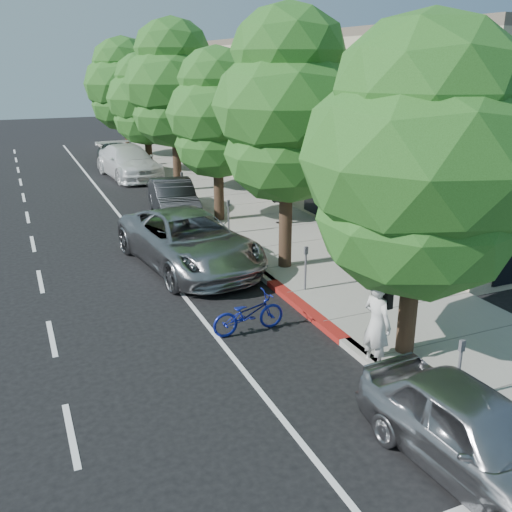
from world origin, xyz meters
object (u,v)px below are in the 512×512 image
street_tree_0 (422,162)px  street_tree_2 (217,115)px  street_tree_1 (287,109)px  bicycle (248,314)px  dark_sedan (173,198)px  pedestrian (282,202)px  cyclist (377,324)px  silver_suv (189,240)px  dark_suv_far (118,156)px  street_tree_4 (146,100)px  street_tree_5 (124,85)px  street_tree_3 (174,86)px  near_car_a (474,434)px  white_pickup (129,162)px

street_tree_0 → street_tree_2: bearing=90.0°
street_tree_1 → bicycle: street_tree_1 is taller
street_tree_2 → dark_sedan: (-1.40, 1.76, -3.48)m
pedestrian → dark_sedan: bearing=-39.7°
cyclist → silver_suv: cyclist is taller
street_tree_1 → silver_suv: bearing=150.3°
bicycle → pedestrian: pedestrian is taller
silver_suv → dark_suv_far: bearing=78.9°
street_tree_0 → dark_sedan: bearing=95.8°
street_tree_0 → pedestrian: bearing=78.8°
street_tree_4 → bicycle: 22.01m
street_tree_4 → silver_suv: (-2.63, -16.50, -3.27)m
street_tree_5 → bicycle: 27.98m
street_tree_4 → street_tree_5: size_ratio=0.87×
street_tree_0 → silver_suv: street_tree_0 is taller
silver_suv → dark_sedan: size_ratio=1.35×
street_tree_1 → street_tree_3: (0.00, 12.00, 0.22)m
street_tree_0 → street_tree_5: street_tree_5 is taller
street_tree_0 → dark_suv_far: (-1.51, 25.67, -3.49)m
street_tree_0 → street_tree_2: size_ratio=1.05×
dark_sedan → pedestrian: pedestrian is taller
silver_suv → dark_sedan: silver_suv is taller
street_tree_0 → street_tree_4: 24.00m
street_tree_4 → dark_suv_far: 4.02m
pedestrian → street_tree_2: bearing=-32.2°
dark_suv_far → near_car_a: (0.11, -29.17, -0.09)m
dark_suv_far → street_tree_0: bearing=-87.4°
street_tree_1 → bicycle: (-2.70, -3.53, -4.42)m
bicycle → pedestrian: (4.78, 8.05, 0.51)m
street_tree_0 → pedestrian: (2.08, 10.52, -3.31)m
near_car_a → street_tree_3: bearing=82.6°
street_tree_2 → cyclist: street_tree_2 is taller
street_tree_1 → street_tree_4: (0.00, 18.00, -0.76)m
white_pickup → street_tree_1: bearing=-91.1°
pedestrian → dark_suv_far: bearing=-73.5°
dark_sedan → near_car_a: dark_sedan is taller
street_tree_0 → bicycle: 5.29m
white_pickup → dark_suv_far: size_ratio=1.28×
dark_sedan → near_car_a: bearing=-83.8°
street_tree_3 → street_tree_2: bearing=-90.0°
street_tree_3 → street_tree_1: bearing=-90.0°
silver_suv → white_pickup: size_ratio=1.03×
street_tree_2 → cyclist: 12.58m
silver_suv → bicycle: bearing=-98.4°
street_tree_2 → pedestrian: 4.13m
street_tree_5 → pedestrian: (2.08, -19.48, -3.71)m
street_tree_0 → dark_suv_far: bearing=93.4°
street_tree_4 → street_tree_2: bearing=-90.0°
street_tree_0 → dark_sedan: size_ratio=1.55×
street_tree_4 → bicycle: street_tree_4 is taller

